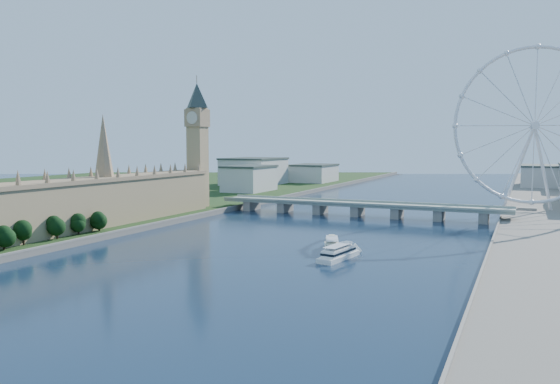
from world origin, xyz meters
The scene contains 8 objects.
ground centered at (0.00, 0.00, 0.00)m, with size 2000.00×2000.00×0.00m, color #193147.
parliament_range centered at (-128.00, 170.00, 18.48)m, with size 24.00×200.00×70.00m.
big_ben centered at (-128.00, 278.00, 66.57)m, with size 20.02×20.02×110.00m.
westminster_bridge centered at (0.00, 300.00, 6.63)m, with size 220.00×22.00×9.50m.
london_eye centered at (119.98, 355.08, 67.52)m, with size 113.60×39.12×124.30m.
city_skyline centered at (39.22, 560.08, 16.96)m, with size 505.00×280.00×32.00m.
tour_boat_near centered at (26.65, 162.12, 0.00)m, with size 7.79×30.46×6.74m, color #EBEACB, non-canonical shape.
tour_boat_far centered at (36.14, 143.54, 0.00)m, with size 8.28×32.27×7.15m, color white, non-canonical shape.
Camera 1 is at (114.98, -98.20, 53.74)m, focal length 35.00 mm.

